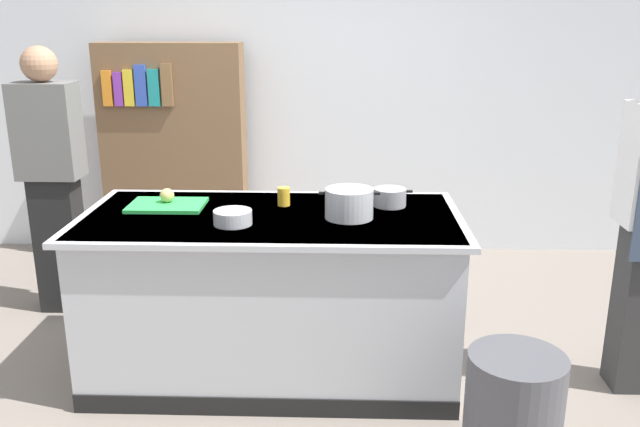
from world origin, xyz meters
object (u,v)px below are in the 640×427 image
object	(u,v)px
juice_cup	(284,196)
trash_bin	(513,416)
stock_pot	(349,203)
bookshelf	(175,153)
onion	(167,195)
person_guest	(52,176)
mixing_bowl	(233,217)
sauce_pan	(390,197)

from	to	relation	value
juice_cup	trash_bin	bearing A→B (deg)	-44.49
stock_pot	trash_bin	world-z (taller)	stock_pot
juice_cup	bookshelf	size ratio (longest dim) A/B	0.06
bookshelf	stock_pot	bearing A→B (deg)	-53.68
onion	person_guest	xyz separation A→B (m)	(-0.90, 0.63, -0.05)
onion	mixing_bowl	distance (m)	0.52
onion	stock_pot	distance (m)	1.00
person_guest	trash_bin	bearing A→B (deg)	42.34
trash_bin	person_guest	size ratio (longest dim) A/B	0.33
sauce_pan	juice_cup	size ratio (longest dim) A/B	2.43
onion	sauce_pan	bearing A→B (deg)	1.77
sauce_pan	bookshelf	world-z (taller)	bookshelf
onion	juice_cup	distance (m)	0.63
stock_pot	mixing_bowl	size ratio (longest dim) A/B	1.63
mixing_bowl	person_guest	bearing A→B (deg)	144.12
juice_cup	trash_bin	size ratio (longest dim) A/B	0.18
trash_bin	stock_pot	bearing A→B (deg)	130.63
person_guest	stock_pot	bearing A→B (deg)	51.05
stock_pot	juice_cup	xyz separation A→B (m)	(-0.35, 0.22, -0.03)
stock_pot	bookshelf	distance (m)	2.28
onion	person_guest	size ratio (longest dim) A/B	0.04
juice_cup	trash_bin	world-z (taller)	juice_cup
juice_cup	bookshelf	distance (m)	1.90
sauce_pan	juice_cup	world-z (taller)	juice_cup
sauce_pan	onion	bearing A→B (deg)	-178.23
stock_pot	sauce_pan	bearing A→B (deg)	46.03
mixing_bowl	person_guest	size ratio (longest dim) A/B	0.11
stock_pot	juice_cup	size ratio (longest dim) A/B	3.12
stock_pot	trash_bin	xyz separation A→B (m)	(0.69, -0.80, -0.70)
stock_pot	mixing_bowl	world-z (taller)	stock_pot
mixing_bowl	bookshelf	distance (m)	2.11
juice_cup	bookshelf	xyz separation A→B (m)	(-1.00, 1.62, -0.10)
mixing_bowl	juice_cup	xyz separation A→B (m)	(0.22, 0.35, 0.01)
sauce_pan	bookshelf	xyz separation A→B (m)	(-1.57, 1.61, -0.09)
stock_pot	sauce_pan	distance (m)	0.32
stock_pot	bookshelf	xyz separation A→B (m)	(-1.35, 1.84, -0.12)
juice_cup	stock_pot	bearing A→B (deg)	-32.04
mixing_bowl	bookshelf	world-z (taller)	bookshelf
mixing_bowl	trash_bin	world-z (taller)	mixing_bowl
trash_bin	bookshelf	distance (m)	3.38
mixing_bowl	trash_bin	distance (m)	1.58
sauce_pan	mixing_bowl	world-z (taller)	sauce_pan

